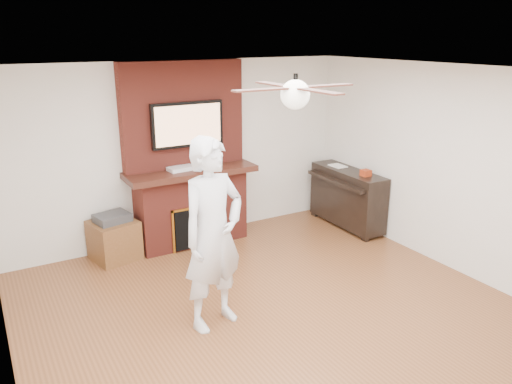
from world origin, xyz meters
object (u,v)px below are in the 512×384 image
fireplace (188,173)px  piano (347,196)px  side_table (114,238)px  person (213,235)px

fireplace → piano: bearing=-16.3°
fireplace → piano: (2.28, -0.67, -0.52)m
side_table → piano: size_ratio=0.47×
fireplace → side_table: 1.31m
fireplace → person: size_ratio=1.29×
piano → person: bearing=-152.7°
fireplace → person: 2.20m
fireplace → side_table: (-1.10, -0.07, -0.71)m
person → side_table: size_ratio=3.01×
side_table → piano: 3.44m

